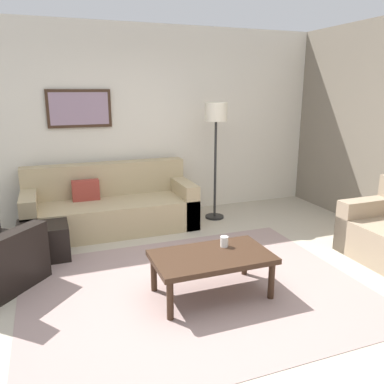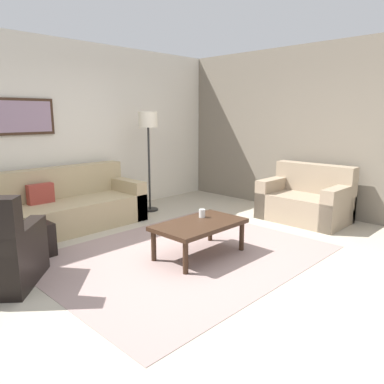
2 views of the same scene
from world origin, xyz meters
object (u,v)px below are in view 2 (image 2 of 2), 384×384
(ottoman, at_px, (23,240))
(framed_artwork, at_px, (24,117))
(couch_loveseat, at_px, (307,201))
(couch_main, at_px, (63,208))
(cup, at_px, (202,213))
(lamp_standing, at_px, (148,130))
(coffee_table, at_px, (199,227))

(ottoman, xyz_separation_m, framed_artwork, (0.60, 1.17, 1.43))
(framed_artwork, bearing_deg, couch_loveseat, -41.18)
(couch_main, distance_m, couch_loveseat, 3.78)
(cup, height_order, lamp_standing, lamp_standing)
(ottoman, relative_size, cup, 5.51)
(couch_main, xyz_separation_m, coffee_table, (0.59, -2.22, 0.06))
(coffee_table, height_order, lamp_standing, lamp_standing)
(couch_loveseat, relative_size, cup, 12.80)
(cup, xyz_separation_m, lamp_standing, (0.76, 1.95, 0.95))
(ottoman, distance_m, lamp_standing, 2.78)
(framed_artwork, bearing_deg, coffee_table, -71.77)
(couch_main, xyz_separation_m, framed_artwork, (-0.28, 0.43, 1.34))
(ottoman, relative_size, lamp_standing, 0.33)
(coffee_table, relative_size, lamp_standing, 0.64)
(couch_main, relative_size, lamp_standing, 1.33)
(couch_loveseat, distance_m, coffee_table, 2.35)
(framed_artwork, bearing_deg, ottoman, -117.22)
(cup, distance_m, lamp_standing, 2.30)
(ottoman, distance_m, coffee_table, 2.09)
(ottoman, height_order, coffee_table, coffee_table)
(ottoman, bearing_deg, lamp_standing, 13.99)
(couch_main, relative_size, coffee_table, 2.06)
(couch_loveseat, bearing_deg, ottoman, 156.71)
(cup, relative_size, framed_artwork, 0.12)
(couch_main, bearing_deg, cup, -69.57)
(cup, bearing_deg, couch_main, 110.43)
(couch_main, relative_size, cup, 22.31)
(coffee_table, bearing_deg, couch_main, 104.88)
(coffee_table, bearing_deg, lamp_standing, 65.45)
(couch_loveseat, relative_size, coffee_table, 1.18)
(lamp_standing, bearing_deg, cup, -111.37)
(couch_main, distance_m, lamp_standing, 1.91)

